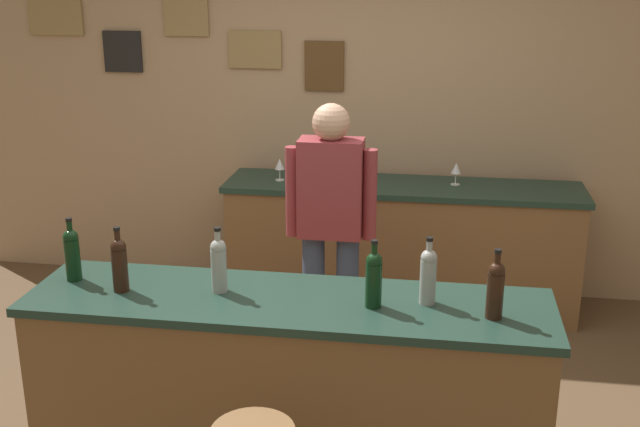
# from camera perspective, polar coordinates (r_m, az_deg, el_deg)

# --- Properties ---
(back_wall) EXTENTS (6.00, 0.09, 2.80)m
(back_wall) POSITION_cam_1_polar(r_m,az_deg,el_deg) (5.66, 2.26, 8.27)
(back_wall) COLOR tan
(back_wall) RESTS_ON ground_plane
(bar_counter) EXTENTS (2.36, 0.60, 0.92)m
(bar_counter) POSITION_cam_1_polar(r_m,az_deg,el_deg) (3.69, -2.33, -12.76)
(bar_counter) COLOR brown
(bar_counter) RESTS_ON ground_plane
(side_counter) EXTENTS (2.45, 0.56, 0.90)m
(side_counter) POSITION_cam_1_polar(r_m,az_deg,el_deg) (5.50, 5.95, -2.38)
(side_counter) COLOR brown
(side_counter) RESTS_ON ground_plane
(bartender) EXTENTS (0.52, 0.21, 1.62)m
(bartender) POSITION_cam_1_polar(r_m,az_deg,el_deg) (4.43, 0.79, -0.66)
(bartender) COLOR #384766
(bartender) RESTS_ON ground_plane
(wine_bottle_a) EXTENTS (0.07, 0.07, 0.31)m
(wine_bottle_a) POSITION_cam_1_polar(r_m,az_deg,el_deg) (3.81, -17.72, -2.75)
(wine_bottle_a) COLOR black
(wine_bottle_a) RESTS_ON bar_counter
(wine_bottle_b) EXTENTS (0.07, 0.07, 0.31)m
(wine_bottle_b) POSITION_cam_1_polar(r_m,az_deg,el_deg) (3.62, -14.50, -3.52)
(wine_bottle_b) COLOR black
(wine_bottle_b) RESTS_ON bar_counter
(wine_bottle_c) EXTENTS (0.07, 0.07, 0.31)m
(wine_bottle_c) POSITION_cam_1_polar(r_m,az_deg,el_deg) (3.53, -7.44, -3.64)
(wine_bottle_c) COLOR #999E99
(wine_bottle_c) RESTS_ON bar_counter
(wine_bottle_d) EXTENTS (0.07, 0.07, 0.31)m
(wine_bottle_d) POSITION_cam_1_polar(r_m,az_deg,el_deg) (3.35, 3.96, -4.70)
(wine_bottle_d) COLOR black
(wine_bottle_d) RESTS_ON bar_counter
(wine_bottle_e) EXTENTS (0.07, 0.07, 0.31)m
(wine_bottle_e) POSITION_cam_1_polar(r_m,az_deg,el_deg) (3.41, 7.94, -4.43)
(wine_bottle_e) COLOR #999E99
(wine_bottle_e) RESTS_ON bar_counter
(wine_bottle_f) EXTENTS (0.07, 0.07, 0.31)m
(wine_bottle_f) POSITION_cam_1_polar(r_m,az_deg,el_deg) (3.32, 12.74, -5.33)
(wine_bottle_f) COLOR black
(wine_bottle_f) RESTS_ON bar_counter
(wine_glass_a) EXTENTS (0.07, 0.07, 0.16)m
(wine_glass_a) POSITION_cam_1_polar(r_m,az_deg,el_deg) (5.42, -2.98, 3.58)
(wine_glass_a) COLOR silver
(wine_glass_a) RESTS_ON side_counter
(wine_glass_b) EXTENTS (0.07, 0.07, 0.16)m
(wine_glass_b) POSITION_cam_1_polar(r_m,az_deg,el_deg) (5.39, 9.94, 3.23)
(wine_glass_b) COLOR silver
(wine_glass_b) RESTS_ON side_counter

